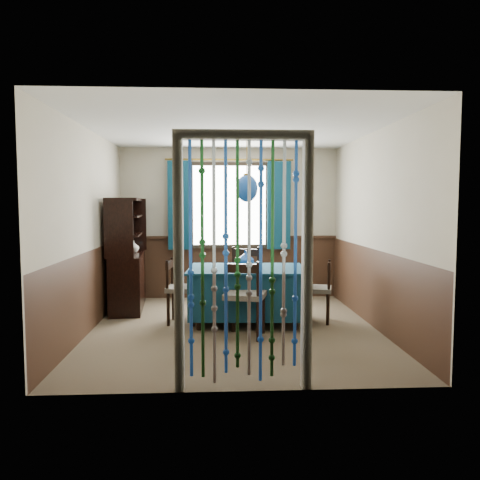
{
  "coord_description": "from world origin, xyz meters",
  "views": [
    {
      "loc": [
        -0.23,
        -5.82,
        1.58
      ],
      "look_at": [
        0.09,
        0.29,
        1.1
      ],
      "focal_mm": 35.0,
      "sensor_mm": 36.0,
      "label": 1
    }
  ],
  "objects": [
    {
      "name": "wainscot_right",
      "position": [
        1.79,
        0.0,
        0.5
      ],
      "size": [
        0.0,
        4.0,
        4.0
      ],
      "primitive_type": "plane",
      "rotation": [
        1.57,
        0.0,
        -1.57
      ],
      "color": "#392215",
      "rests_on": "ground"
    },
    {
      "name": "vase_sideboard",
      "position": [
        -1.5,
        1.42,
        0.93
      ],
      "size": [
        0.2,
        0.2,
        0.2
      ],
      "primitive_type": "imported",
      "rotation": [
        0.0,
        0.0,
        -0.05
      ],
      "color": "beige",
      "rests_on": "sideboard"
    },
    {
      "name": "dining_table",
      "position": [
        0.18,
        0.29,
        0.43
      ],
      "size": [
        1.58,
        1.14,
        0.73
      ],
      "rotation": [
        0.0,
        0.0,
        -0.06
      ],
      "color": "#0E3449",
      "rests_on": "floor"
    },
    {
      "name": "vase_table",
      "position": [
        0.17,
        0.31,
        0.84
      ],
      "size": [
        0.26,
        0.26,
        0.21
      ],
      "primitive_type": "imported",
      "rotation": [
        0.0,
        0.0,
        -0.39
      ],
      "color": "#16489D",
      "rests_on": "dining_table"
    },
    {
      "name": "wainscot_front",
      "position": [
        0.0,
        -1.99,
        0.5
      ],
      "size": [
        3.6,
        0.0,
        3.6
      ],
      "primitive_type": "plane",
      "rotation": [
        -1.57,
        0.0,
        0.0
      ],
      "color": "#392215",
      "rests_on": "ground"
    },
    {
      "name": "window",
      "position": [
        0.0,
        1.95,
        1.55
      ],
      "size": [
        1.32,
        0.12,
        1.42
      ],
      "primitive_type": "cube",
      "color": "black",
      "rests_on": "wall_back"
    },
    {
      "name": "wall_left",
      "position": [
        -1.8,
        0.0,
        1.25
      ],
      "size": [
        0.0,
        4.0,
        4.0
      ],
      "primitive_type": "plane",
      "rotation": [
        1.57,
        0.0,
        1.57
      ],
      "color": "#B8AF97",
      "rests_on": "ground"
    },
    {
      "name": "chair_far",
      "position": [
        0.18,
        0.95,
        0.5
      ],
      "size": [
        0.56,
        0.55,
        0.94
      ],
      "rotation": [
        0.0,
        0.0,
        2.87
      ],
      "color": "black",
      "rests_on": "floor"
    },
    {
      "name": "chair_near",
      "position": [
        0.11,
        -0.4,
        0.49
      ],
      "size": [
        0.55,
        0.54,
        0.93
      ],
      "rotation": [
        0.0,
        0.0,
        -0.26
      ],
      "color": "black",
      "rests_on": "floor"
    },
    {
      "name": "doorway",
      "position": [
        0.0,
        -1.94,
        1.05
      ],
      "size": [
        1.16,
        0.12,
        2.18
      ],
      "primitive_type": null,
      "color": "silver",
      "rests_on": "ground"
    },
    {
      "name": "chair_right",
      "position": [
        1.14,
        0.28,
        0.44
      ],
      "size": [
        0.48,
        0.49,
        0.82
      ],
      "rotation": [
        0.0,
        0.0,
        1.31
      ],
      "color": "black",
      "rests_on": "floor"
    },
    {
      "name": "wainscot_back",
      "position": [
        0.0,
        1.99,
        0.5
      ],
      "size": [
        3.6,
        0.0,
        3.6
      ],
      "primitive_type": "plane",
      "rotation": [
        1.57,
        0.0,
        0.0
      ],
      "color": "#392215",
      "rests_on": "ground"
    },
    {
      "name": "wainscot_left",
      "position": [
        -1.79,
        0.0,
        0.5
      ],
      "size": [
        0.0,
        4.0,
        4.0
      ],
      "primitive_type": "plane",
      "rotation": [
        1.57,
        0.0,
        1.57
      ],
      "color": "#392215",
      "rests_on": "ground"
    },
    {
      "name": "chair_left",
      "position": [
        -0.7,
        0.32,
        0.45
      ],
      "size": [
        0.44,
        0.46,
        0.85
      ],
      "rotation": [
        0.0,
        0.0,
        -1.67
      ],
      "color": "black",
      "rests_on": "floor"
    },
    {
      "name": "sideboard",
      "position": [
        -1.56,
        1.2,
        0.58
      ],
      "size": [
        0.55,
        1.3,
        1.66
      ],
      "rotation": [
        0.0,
        0.0,
        0.09
      ],
      "color": "black",
      "rests_on": "floor"
    },
    {
      "name": "wall_front",
      "position": [
        0.0,
        -2.0,
        1.25
      ],
      "size": [
        3.6,
        0.0,
        3.6
      ],
      "primitive_type": "plane",
      "rotation": [
        -1.57,
        0.0,
        0.0
      ],
      "color": "#B8AF97",
      "rests_on": "ground"
    },
    {
      "name": "bowl_shelf",
      "position": [
        -1.5,
        0.9,
        1.16
      ],
      "size": [
        0.25,
        0.25,
        0.05
      ],
      "primitive_type": "imported",
      "rotation": [
        0.0,
        0.0,
        0.33
      ],
      "color": "beige",
      "rests_on": "sideboard"
    },
    {
      "name": "floor",
      "position": [
        0.0,
        0.0,
        0.0
      ],
      "size": [
        4.0,
        4.0,
        0.0
      ],
      "primitive_type": "plane",
      "color": "brown",
      "rests_on": "ground"
    },
    {
      "name": "pendant_lamp",
      "position": [
        0.18,
        0.29,
        1.78
      ],
      "size": [
        0.28,
        0.28,
        0.9
      ],
      "color": "olive",
      "rests_on": "ceiling"
    },
    {
      "name": "wall_back",
      "position": [
        0.0,
        2.0,
        1.25
      ],
      "size": [
        3.6,
        0.0,
        3.6
      ],
      "primitive_type": "plane",
      "rotation": [
        1.57,
        0.0,
        0.0
      ],
      "color": "#B8AF97",
      "rests_on": "ground"
    },
    {
      "name": "ceiling",
      "position": [
        0.0,
        0.0,
        2.5
      ],
      "size": [
        4.0,
        4.0,
        0.0
      ],
      "primitive_type": "plane",
      "rotation": [
        3.14,
        0.0,
        0.0
      ],
      "color": "silver",
      "rests_on": "ground"
    },
    {
      "name": "wall_right",
      "position": [
        1.8,
        0.0,
        1.25
      ],
      "size": [
        0.0,
        4.0,
        4.0
      ],
      "primitive_type": "plane",
      "rotation": [
        1.57,
        0.0,
        -1.57
      ],
      "color": "#B8AF97",
      "rests_on": "ground"
    }
  ]
}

